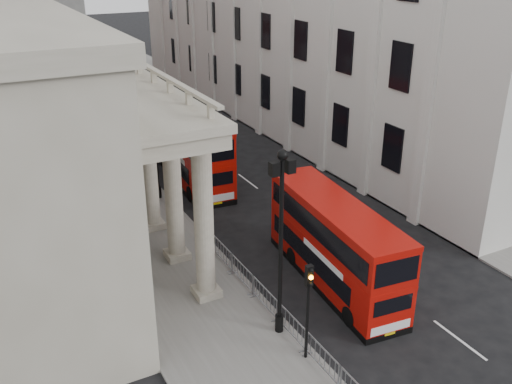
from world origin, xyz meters
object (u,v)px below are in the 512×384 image
bus_near (335,242)px  pedestrian_b (124,207)px  traffic_light (309,295)px  pedestrian_a (144,235)px  lamp_post_mid (154,128)px  lamp_post_south (281,233)px  bus_far (189,144)px  pedestrian_c (124,178)px  lamp_post_north (95,79)px

bus_near → pedestrian_b: size_ratio=6.21×
traffic_light → bus_near: bearing=45.2°
traffic_light → pedestrian_a: bearing=104.7°
bus_near → lamp_post_mid: bearing=113.1°
lamp_post_south → bus_near: size_ratio=0.82×
pedestrian_b → lamp_post_mid: bearing=-171.8°
lamp_post_mid → bus_near: 14.62m
traffic_light → lamp_post_south: bearing=92.8°
bus_near → pedestrian_a: 10.49m
bus_far → pedestrian_c: (-4.90, -0.27, -1.51)m
lamp_post_south → lamp_post_mid: bearing=90.0°
pedestrian_b → pedestrian_c: bearing=-133.8°
pedestrian_a → lamp_post_south: bearing=-73.7°
bus_far → pedestrian_a: bearing=-121.4°
lamp_post_north → pedestrian_b: lamp_post_north is taller
traffic_light → bus_far: size_ratio=0.38×
lamp_post_north → bus_near: size_ratio=0.82×
pedestrian_a → pedestrian_b: 4.21m
pedestrian_b → bus_far: bearing=-171.2°
traffic_light → pedestrian_c: (-1.76, 20.23, -2.08)m
bus_far → pedestrian_b: 7.82m
traffic_light → pedestrian_c: 20.41m
lamp_post_south → lamp_post_mid: 16.00m
lamp_post_north → bus_far: bearing=-76.5°
lamp_post_south → lamp_post_north: bearing=90.0°
traffic_light → pedestrian_c: bearing=95.0°
lamp_post_mid → traffic_light: bearing=-89.7°
pedestrian_a → traffic_light: bearing=-76.1°
lamp_post_south → bus_near: lamp_post_south is taller
lamp_post_south → lamp_post_mid: size_ratio=1.00×
bus_far → pedestrian_b: bearing=-139.3°
bus_near → bus_far: size_ratio=0.88×
pedestrian_b → lamp_post_south: bearing=73.6°
pedestrian_a → pedestrian_c: bearing=80.5°
lamp_post_north → pedestrian_a: bearing=-97.6°
pedestrian_a → bus_near: bearing=-45.7°
lamp_post_mid → bus_far: lamp_post_mid is taller
lamp_post_mid → bus_near: size_ratio=0.82×
pedestrian_a → pedestrian_b: pedestrian_a is taller
bus_near → pedestrian_b: bus_near is taller
pedestrian_a → pedestrian_b: bearing=88.0°
lamp_post_south → pedestrian_a: 10.87m
lamp_post_north → bus_far: lamp_post_north is taller
bus_near → pedestrian_c: (-6.07, 15.89, -1.21)m
pedestrian_a → pedestrian_c: (1.31, 8.53, 0.07)m
lamp_post_north → bus_far: (3.24, -13.51, -2.37)m
lamp_post_mid → bus_near: lamp_post_mid is taller
bus_far → pedestrian_a: bus_far is taller
lamp_post_north → bus_near: lamp_post_north is taller
pedestrian_a → pedestrian_c: size_ratio=0.93×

